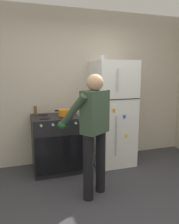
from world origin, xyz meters
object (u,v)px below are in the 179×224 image
refrigerator (112,113)px  coffee_mug (103,58)px  red_pot (65,113)px  pepper_mill (35,110)px  person_cook (93,125)px  stove_range (56,143)px

refrigerator → coffee_mug: (-0.18, 0.05, 0.95)m
red_pot → coffee_mug: coffee_mug is taller
red_pot → pepper_mill: size_ratio=2.33×
person_cook → pepper_mill: size_ratio=10.93×
refrigerator → coffee_mug: size_ratio=16.17×
refrigerator → stove_range: 1.11m
person_cook → pepper_mill: 1.28m
stove_range → red_pot: bearing=-13.9°
stove_range → coffee_mug: bearing=4.1°
stove_range → person_cook: (0.33, -0.91, 0.50)m
red_pot → refrigerator: bearing=3.3°
person_cook → stove_range: bearing=110.2°
person_cook → red_pot: 0.88m
stove_range → pepper_mill: 0.65m
pepper_mill → coffee_mug: bearing=-7.5°
stove_range → coffee_mug: coffee_mug is taller
red_pot → pepper_mill: pepper_mill is taller
red_pot → pepper_mill: bearing=151.5°
person_cook → coffee_mug: (0.50, 0.97, 0.90)m
person_cook → red_pot: person_cook is taller
refrigerator → pepper_mill: 1.33m
stove_range → pepper_mill: pepper_mill is taller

